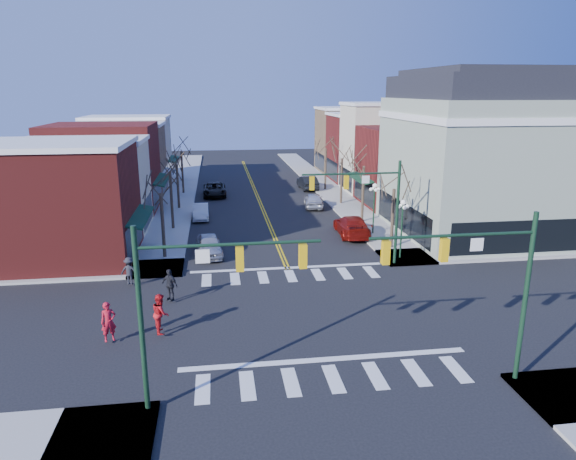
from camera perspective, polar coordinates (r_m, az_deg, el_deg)
name	(u,v)px	position (r m, az deg, el deg)	size (l,w,h in m)	color
ground	(307,316)	(27.73, 2.18, -9.55)	(160.00, 160.00, 0.00)	black
sidewalk_left	(170,226)	(46.42, -12.96, 0.44)	(3.50, 70.00, 0.15)	#9E9B93
sidewalk_right	(362,219)	(48.10, 8.27, 1.19)	(3.50, 70.00, 0.15)	#9E9B93
bldg_left_brick_a	(57,205)	(38.87, -24.24, 2.58)	(10.00, 8.50, 8.00)	maroon
bldg_left_stucco_a	(85,188)	(46.27, -21.66, 4.37)	(10.00, 7.00, 7.50)	beige
bldg_left_brick_b	(104,168)	(53.90, -19.80, 6.49)	(10.00, 9.00, 8.50)	maroon
bldg_left_tan	(119,161)	(61.98, -18.29, 7.33)	(10.00, 7.50, 7.80)	#886B4B
bldg_left_stucco_b	(129,151)	(69.54, -17.23, 8.37)	(10.00, 8.00, 8.20)	beige
bldg_right_brick_a	(412,167)	(54.87, 13.59, 6.84)	(10.00, 8.50, 8.00)	maroon
bldg_right_stucco	(388,149)	(61.96, 11.03, 8.84)	(10.00, 7.00, 10.00)	beige
bldg_right_brick_b	(369,148)	(69.14, 8.99, 8.94)	(10.00, 8.00, 8.50)	maroon
bldg_right_tan	(353,141)	(76.76, 7.26, 9.81)	(10.00, 8.00, 9.00)	#886B4B
victorian_corner	(477,154)	(44.82, 20.24, 7.96)	(12.25, 14.25, 13.30)	gray
traffic_mast_near_left	(192,291)	(18.71, -10.60, -6.72)	(6.60, 0.28, 7.20)	#14331E
traffic_mast_near_right	(484,276)	(21.23, 20.95, -4.82)	(6.60, 0.28, 7.20)	#14331E
traffic_mast_far_right	(371,199)	(34.41, 9.22, 3.45)	(6.60, 0.28, 7.20)	#14331E
lamppost_corner	(402,219)	(36.65, 12.57, 1.21)	(0.36, 0.36, 4.33)	#14331E
lamppost_midblock	(374,200)	(42.64, 9.56, 3.31)	(0.36, 0.36, 4.33)	#14331E
tree_left_a	(163,226)	(37.14, -13.73, 0.39)	(0.24, 0.24, 4.76)	#382B21
tree_left_b	(172,201)	(44.86, -12.80, 3.16)	(0.24, 0.24, 5.04)	#382B21
tree_left_c	(178,187)	(52.74, -12.13, 4.70)	(0.24, 0.24, 4.55)	#382B21
tree_left_d	(182,173)	(60.58, -11.65, 6.23)	(0.24, 0.24, 4.90)	#382B21
tree_right_a	(392,219)	(39.15, 11.53, 1.17)	(0.24, 0.24, 4.62)	#382B21
tree_right_b	(363,195)	(46.52, 8.31, 3.89)	(0.24, 0.24, 5.18)	#382B21
tree_right_c	(341,182)	(54.14, 5.96, 5.37)	(0.24, 0.24, 4.83)	#382B21
tree_right_d	(325,170)	(61.82, 4.18, 6.71)	(0.24, 0.24, 4.97)	#382B21
car_left_near	(209,245)	(37.69, -8.76, -1.71)	(1.77, 4.39, 1.50)	#B4B5B9
car_left_mid	(201,212)	(48.61, -9.69, 2.02)	(1.44, 4.14, 1.36)	silver
car_left_far	(215,189)	(58.99, -8.16, 4.48)	(2.51, 5.45, 1.51)	black
car_right_near	(352,226)	(42.68, 7.11, 0.47)	(2.32, 5.71, 1.66)	maroon
car_right_mid	(314,200)	(52.66, 2.87, 3.33)	(1.80, 4.48, 1.53)	silver
car_right_far	(308,183)	(62.51, 2.19, 5.29)	(1.74, 4.98, 1.64)	black
pedestrian_red_a	(108,322)	(25.91, -19.32, -9.60)	(0.71, 0.46, 1.93)	#AD1224
pedestrian_red_b	(161,313)	(26.05, -13.96, -8.96)	(0.96, 0.75, 1.98)	red
pedestrian_dark_a	(170,285)	(29.78, -13.01, -5.93)	(1.07, 0.45, 1.83)	black
pedestrian_dark_b	(130,271)	(32.79, -17.20, -4.35)	(1.11, 0.64, 1.72)	black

